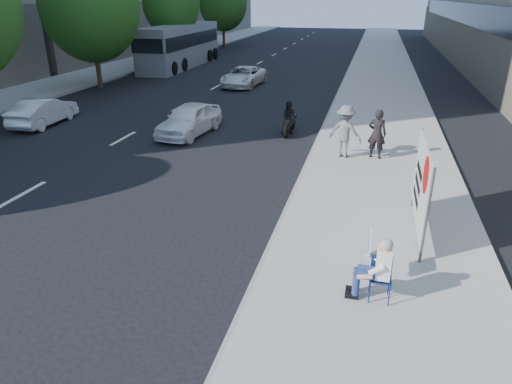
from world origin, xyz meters
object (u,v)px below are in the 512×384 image
(protest_banner, at_px, (421,184))
(seated_protester, at_px, (376,265))
(motorcycle, at_px, (289,119))
(white_sedan_mid, at_px, (43,111))
(jogger, at_px, (345,132))
(pedestrian_woman, at_px, (377,134))
(white_sedan_near, at_px, (189,119))
(bus, at_px, (181,46))
(white_sedan_far, at_px, (244,76))

(protest_banner, bearing_deg, seated_protester, -107.59)
(seated_protester, distance_m, motorcycle, 11.84)
(white_sedan_mid, bearing_deg, jogger, 169.68)
(pedestrian_woman, relative_size, white_sedan_near, 0.46)
(seated_protester, xyz_separation_m, jogger, (-1.18, 8.33, 0.21))
(protest_banner, xyz_separation_m, bus, (-17.13, 26.12, 0.23))
(white_sedan_mid, xyz_separation_m, bus, (-1.22, 19.15, 1.02))
(protest_banner, height_order, white_sedan_near, protest_banner)
(pedestrian_woman, height_order, white_sedan_near, pedestrian_woman)
(protest_banner, distance_m, white_sedan_mid, 17.39)
(jogger, bearing_deg, white_sedan_near, -0.49)
(white_sedan_far, bearing_deg, jogger, -56.39)
(protest_banner, relative_size, white_sedan_far, 0.69)
(pedestrian_woman, bearing_deg, protest_banner, 112.31)
(pedestrian_woman, height_order, motorcycle, pedestrian_woman)
(seated_protester, distance_m, pedestrian_woman, 8.50)
(jogger, relative_size, white_sedan_near, 0.48)
(motorcycle, bearing_deg, white_sedan_near, -160.47)
(motorcycle, relative_size, bus, 0.17)
(protest_banner, bearing_deg, white_sedan_mid, 156.34)
(white_sedan_far, relative_size, motorcycle, 2.16)
(pedestrian_woman, xyz_separation_m, white_sedan_mid, (-14.88, 1.51, -0.41))
(white_sedan_mid, bearing_deg, protest_banner, 152.92)
(jogger, bearing_deg, seated_protester, 112.71)
(seated_protester, xyz_separation_m, white_sedan_near, (-7.83, 10.13, -0.21))
(protest_banner, height_order, white_sedan_far, protest_banner)
(pedestrian_woman, bearing_deg, bus, -40.46)
(white_sedan_near, bearing_deg, seated_protester, -45.20)
(seated_protester, bearing_deg, white_sedan_far, 111.77)
(white_sedan_far, height_order, bus, bus)
(jogger, bearing_deg, motorcycle, -34.48)
(jogger, xyz_separation_m, white_sedan_far, (-7.48, 13.36, -0.47))
(motorcycle, bearing_deg, white_sedan_far, 119.87)
(white_sedan_far, relative_size, bus, 0.37)
(protest_banner, bearing_deg, motorcycle, 119.54)
(pedestrian_woman, relative_size, white_sedan_far, 0.40)
(seated_protester, relative_size, bus, 0.11)
(seated_protester, bearing_deg, white_sedan_near, 127.70)
(jogger, distance_m, white_sedan_mid, 13.88)
(protest_banner, distance_m, white_sedan_near, 11.33)
(white_sedan_near, height_order, white_sedan_far, white_sedan_near)
(white_sedan_far, xyz_separation_m, motorcycle, (4.96, -10.45, 0.02))
(pedestrian_woman, xyz_separation_m, protest_banner, (1.03, -5.47, 0.37))
(protest_banner, xyz_separation_m, white_sedan_far, (-9.62, 18.67, -0.79))
(bus, bearing_deg, seated_protester, -61.77)
(jogger, bearing_deg, white_sedan_far, -46.08)
(white_sedan_mid, height_order, bus, bus)
(pedestrian_woman, relative_size, protest_banner, 0.58)
(protest_banner, height_order, white_sedan_mid, protest_banner)
(seated_protester, bearing_deg, pedestrian_woman, 90.50)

